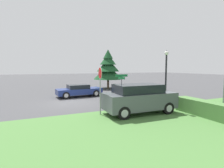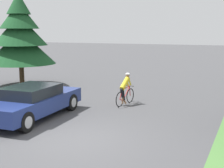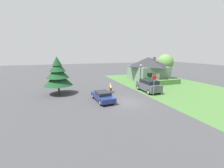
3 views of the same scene
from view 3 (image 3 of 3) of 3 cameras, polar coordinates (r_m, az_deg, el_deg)
ground_plane at (r=19.09m, az=5.38°, el=-6.82°), size 140.00×140.00×0.00m
grass_verge_right at (r=29.04m, az=23.66°, el=-1.28°), size 16.00×36.00×0.01m
cottage_house at (r=34.52m, az=13.53°, el=5.81°), size 7.50×8.49×5.17m
hedge_row at (r=30.00m, az=17.87°, el=0.46°), size 9.18×0.90×0.96m
sedan_left_lane at (r=19.25m, az=-3.55°, el=-4.64°), size 2.07×4.65×1.26m
cyclist at (r=23.20m, az=-0.51°, el=-1.64°), size 0.44×1.64×1.44m
parked_suv_right at (r=24.43m, az=13.72°, el=-0.55°), size 2.15×4.76×1.93m
stop_sign at (r=21.80m, az=15.73°, el=1.02°), size 0.76×0.09×3.04m
street_lamp at (r=25.98m, az=10.86°, el=4.01°), size 0.29×0.29×4.23m
street_name_sign at (r=23.10m, az=13.47°, el=0.76°), size 0.90×0.90×2.56m
conifer_tall_near at (r=23.39m, az=-19.97°, el=3.46°), size 4.14×4.14×5.56m
deciduous_tree_right at (r=37.58m, az=19.60°, el=7.65°), size 3.71×3.71×5.77m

